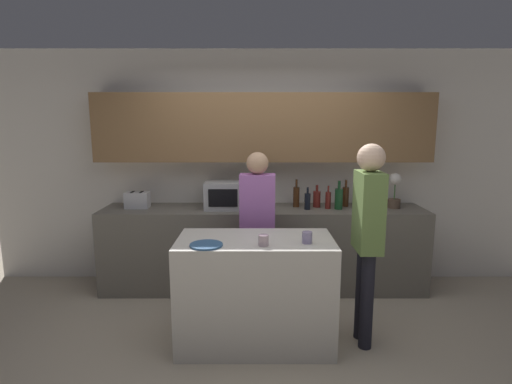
% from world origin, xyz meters
% --- Properties ---
extents(ground_plane, '(14.00, 14.00, 0.00)m').
position_xyz_m(ground_plane, '(0.00, 0.00, 0.00)').
color(ground_plane, '#BCAD93').
extents(back_wall, '(6.40, 0.40, 2.70)m').
position_xyz_m(back_wall, '(0.00, 1.66, 1.54)').
color(back_wall, silver).
rests_on(back_wall, ground_plane).
extents(back_counter, '(3.60, 0.62, 0.93)m').
position_xyz_m(back_counter, '(0.00, 1.39, 0.47)').
color(back_counter, '#6B665B').
rests_on(back_counter, ground_plane).
extents(kitchen_island, '(1.30, 0.66, 0.93)m').
position_xyz_m(kitchen_island, '(-0.09, 0.22, 0.47)').
color(kitchen_island, beige).
rests_on(kitchen_island, ground_plane).
extents(microwave, '(0.52, 0.39, 0.30)m').
position_xyz_m(microwave, '(-0.39, 1.41, 1.08)').
color(microwave, '#B7BABC').
rests_on(microwave, back_counter).
extents(toaster, '(0.26, 0.16, 0.18)m').
position_xyz_m(toaster, '(-1.41, 1.41, 1.02)').
color(toaster, silver).
rests_on(toaster, back_counter).
extents(potted_plant, '(0.14, 0.14, 0.40)m').
position_xyz_m(potted_plant, '(1.47, 1.41, 1.13)').
color(potted_plant, brown).
rests_on(potted_plant, back_counter).
extents(bottle_0, '(0.07, 0.07, 0.32)m').
position_xyz_m(bottle_0, '(0.38, 1.47, 1.06)').
color(bottle_0, '#472814').
rests_on(bottle_0, back_counter).
extents(bottle_1, '(0.07, 0.07, 0.25)m').
position_xyz_m(bottle_1, '(0.49, 1.33, 1.03)').
color(bottle_1, black).
rests_on(bottle_1, back_counter).
extents(bottle_2, '(0.08, 0.08, 0.25)m').
position_xyz_m(bottle_2, '(0.61, 1.46, 1.03)').
color(bottle_2, maroon).
rests_on(bottle_2, back_counter).
extents(bottle_3, '(0.06, 0.06, 0.26)m').
position_xyz_m(bottle_3, '(0.72, 1.37, 1.03)').
color(bottle_3, maroon).
rests_on(bottle_3, back_counter).
extents(bottle_4, '(0.09, 0.09, 0.32)m').
position_xyz_m(bottle_4, '(0.83, 1.35, 1.06)').
color(bottle_4, '#194723').
rests_on(bottle_4, back_counter).
extents(bottle_5, '(0.07, 0.07, 0.31)m').
position_xyz_m(bottle_5, '(0.94, 1.50, 1.05)').
color(bottle_5, '#472814').
rests_on(bottle_5, back_counter).
extents(bottle_6, '(0.08, 0.08, 0.25)m').
position_xyz_m(bottle_6, '(1.04, 1.37, 1.03)').
color(bottle_6, silver).
rests_on(bottle_6, back_counter).
extents(bottle_7, '(0.07, 0.07, 0.30)m').
position_xyz_m(bottle_7, '(1.16, 1.50, 1.05)').
color(bottle_7, '#194723').
rests_on(bottle_7, back_counter).
extents(plate_on_island, '(0.26, 0.26, 0.01)m').
position_xyz_m(plate_on_island, '(-0.47, 0.02, 0.94)').
color(plate_on_island, '#2D5684').
rests_on(plate_on_island, kitchen_island).
extents(cup_0, '(0.08, 0.08, 0.09)m').
position_xyz_m(cup_0, '(0.33, 0.10, 0.98)').
color(cup_0, '#8D81AB').
rests_on(cup_0, kitchen_island).
extents(cup_1, '(0.08, 0.08, 0.09)m').
position_xyz_m(cup_1, '(-0.02, 0.03, 0.97)').
color(cup_1, '#BCA0AB').
rests_on(cup_1, kitchen_island).
extents(person_left, '(0.35, 0.21, 1.61)m').
position_xyz_m(person_left, '(-0.07, 0.81, 0.95)').
color(person_left, black).
rests_on(person_left, ground_plane).
extents(person_center, '(0.23, 0.34, 1.72)m').
position_xyz_m(person_center, '(0.84, 0.22, 1.03)').
color(person_center, black).
rests_on(person_center, ground_plane).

